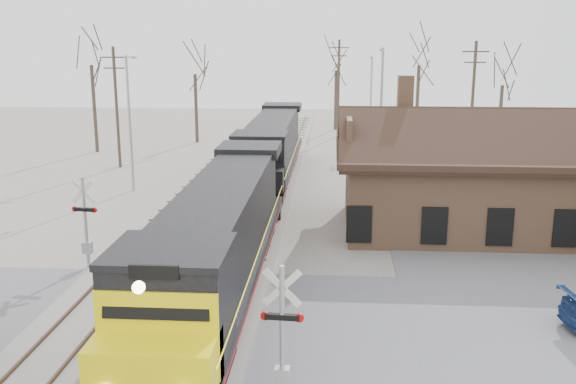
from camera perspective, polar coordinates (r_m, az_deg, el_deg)
name	(u,v)px	position (r m, az deg, el deg)	size (l,w,h in m)	color
ground	(213,318)	(23.67, -6.70, -11.07)	(140.00, 140.00, 0.00)	#A8A297
road	(213,318)	(23.66, -6.70, -11.04)	(60.00, 9.00, 0.03)	slate
track_main	(260,209)	(37.65, -2.50, -1.50)	(3.40, 90.00, 0.24)	#A8A297
track_siding	(184,207)	(38.42, -9.19, -1.36)	(3.40, 90.00, 0.24)	#A8A297
depot	(482,184)	(34.82, 16.86, 0.65)	(15.20, 9.31, 7.90)	#9D7151
locomotive_lead	(218,243)	(24.05, -6.26, -4.52)	(3.07, 20.55, 4.56)	black
locomotive_trailing	(272,149)	(44.14, -1.48, 3.84)	(3.07, 20.55, 4.32)	black
crossbuck_near	(282,343)	(17.54, -0.52, -13.23)	(1.17, 0.31, 4.08)	#A5A8AD
crossbuck_far	(86,226)	(29.13, -17.54, -2.88)	(1.16, 0.30, 4.05)	#A5A8AD
streetlight_a	(130,116)	(43.01, -13.86, 6.59)	(0.25, 2.04, 8.76)	#A5A8AD
streetlight_b	(381,110)	(43.55, 8.26, 7.23)	(0.25, 2.04, 9.22)	#A5A8AD
streetlight_c	(371,97)	(59.22, 7.37, 8.40)	(0.25, 2.04, 8.24)	#A5A8AD
utility_pole_a	(117,105)	(51.11, -15.00, 7.46)	(2.00, 0.24, 9.22)	#382D23
utility_pole_b	(339,86)	(65.68, 4.52, 9.33)	(2.00, 0.24, 9.70)	#382D23
utility_pole_c	(472,102)	(51.77, 16.07, 7.70)	(2.00, 0.24, 9.63)	#382D23
tree_a	(90,50)	(58.68, -17.17, 11.96)	(5.05, 5.05, 12.38)	#382D23
tree_b	(195,63)	(62.17, -8.30, 11.31)	(4.34, 4.34, 10.63)	#382D23
tree_c	(336,61)	(70.68, 4.32, 11.57)	(4.28, 4.28, 10.48)	#382D23
tree_d	(420,52)	(62.91, 11.62, 12.06)	(4.88, 4.88, 11.95)	#382D23
tree_e	(503,75)	(62.06, 18.59, 9.83)	(3.77, 3.77, 9.24)	#382D23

